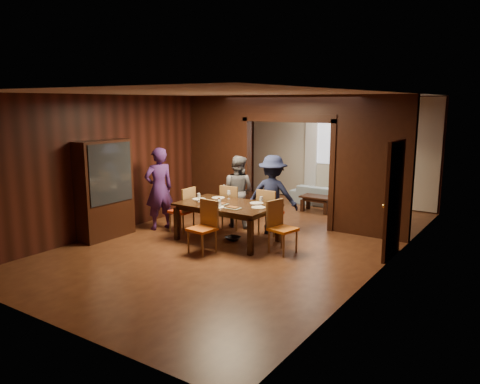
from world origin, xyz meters
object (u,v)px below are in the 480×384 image
Objects in this scene: coffee_table at (317,204)px; hutch at (105,190)px; person_navy at (273,195)px; chair_near at (202,227)px; person_purple at (159,189)px; chair_far_l at (234,207)px; chair_far_r at (270,212)px; dining_table at (227,222)px; chair_right at (283,227)px; sofa at (325,196)px; chair_left at (182,209)px; person_grey at (238,191)px.

hutch reaches higher than coffee_table.
person_navy is 1.72× the size of chair_near.
chair_far_l is (1.30, 0.96, -0.41)m from person_purple.
person_purple is 1.19m from hutch.
chair_far_r is 3.43m from hutch.
dining_table is at bearing 51.35° from person_navy.
sofa is at bearing 25.76° from chair_right.
chair_left is 1.64m from hutch.
person_grey is 2.09m from chair_right.
chair_near is at bearing 87.51° from sofa.
chair_right reaches higher than coffee_table.
sofa is 5.06m from chair_near.
chair_left is at bearing 122.94° from person_purple.
chair_far_l is at bearing -109.12° from coffee_table.
person_navy is at bearing -96.18° from chair_far_r.
dining_table is 1.02m from chair_far_r.
person_grey is at bearing 76.92° from sofa.
chair_left is at bearing 70.29° from sofa.
sofa is at bearing 92.88° from chair_near.
chair_near is at bearing 65.11° from person_navy.
person_navy is 0.83× the size of hutch.
coffee_table is 4.27m from chair_near.
person_purple is 2.24× the size of coffee_table.
chair_far_l is at bearing 111.43° from chair_near.
chair_far_l is at bearing 148.13° from person_purple.
chair_right is at bearing 115.94° from person_navy.
coffee_table is 2.47m from chair_far_r.
chair_far_l is (-0.72, -3.30, 0.22)m from sofa.
person_purple is 1.85× the size of chair_near.
person_navy is 1.94m from chair_near.
person_grey is 2.02m from chair_near.
dining_table is at bearing 87.70° from chair_left.
chair_far_l is 0.92m from chair_far_r.
chair_far_l is at bearing -5.57° from person_navy.
chair_left is at bearing 179.60° from dining_table.
chair_far_l is 1.00× the size of chair_far_r.
hutch is at bearing -1.12° from person_purple.
sofa is 3.38m from chair_far_l.
chair_far_l is at bearing 136.39° from chair_left.
hutch is (-2.48, -5.35, 0.74)m from sofa.
chair_left reaches higher than sofa.
chair_left and chair_far_l have the same top height.
chair_left is 1.00× the size of chair_far_l.
person_purple is 1.08× the size of person_navy.
chair_right is (1.02, -4.23, 0.22)m from sofa.
person_navy is 1.17m from dining_table.
chair_left is (-1.48, -4.15, 0.22)m from sofa.
person_navy is 0.93× the size of sofa.
person_purple reaches higher than chair_far_r.
coffee_table is (0.42, 3.35, -0.18)m from dining_table.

